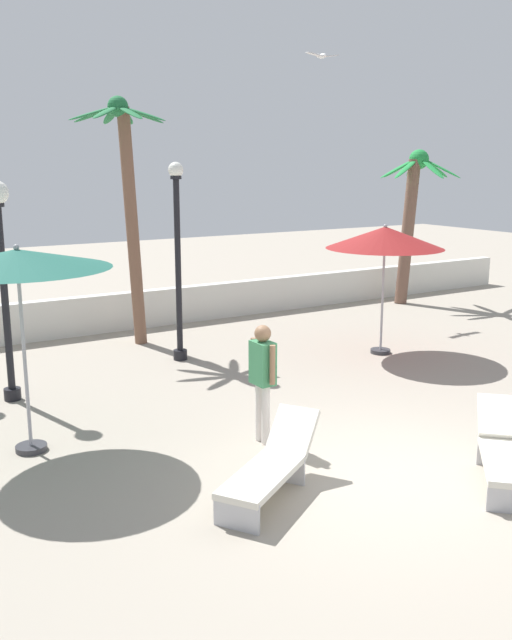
% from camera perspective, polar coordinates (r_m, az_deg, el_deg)
% --- Properties ---
extents(ground_plane, '(56.00, 56.00, 0.00)m').
position_cam_1_polar(ground_plane, '(9.26, 10.83, -12.36)').
color(ground_plane, '#9E9384').
extents(boundary_wall, '(25.20, 0.30, 0.90)m').
position_cam_1_polar(boundary_wall, '(16.92, -10.75, 0.73)').
color(boundary_wall, silver).
rests_on(boundary_wall, ground_plane).
extents(patio_umbrella_0, '(2.46, 2.46, 2.87)m').
position_cam_1_polar(patio_umbrella_0, '(9.61, -19.02, 4.59)').
color(patio_umbrella_0, '#333338').
rests_on(patio_umbrella_0, ground_plane).
extents(patio_umbrella_2, '(2.41, 2.41, 2.70)m').
position_cam_1_polar(patio_umbrella_2, '(14.43, 10.55, 6.62)').
color(patio_umbrella_2, '#333338').
rests_on(patio_umbrella_2, ground_plane).
extents(palm_tree_0, '(2.07, 2.07, 5.26)m').
position_cam_1_polar(palm_tree_0, '(15.12, -10.49, 10.37)').
color(palm_tree_0, brown).
rests_on(palm_tree_0, ground_plane).
extents(palm_tree_1, '(2.34, 2.35, 4.30)m').
position_cam_1_polar(palm_tree_1, '(20.15, 12.65, 9.01)').
color(palm_tree_1, brown).
rests_on(palm_tree_1, ground_plane).
extents(lamp_post_1, '(0.30, 0.30, 3.93)m').
position_cam_1_polar(lamp_post_1, '(13.81, -6.44, 5.27)').
color(lamp_post_1, black).
rests_on(lamp_post_1, ground_plane).
extents(lamp_post_3, '(0.39, 0.39, 3.64)m').
position_cam_1_polar(lamp_post_3, '(11.97, -20.14, 4.39)').
color(lamp_post_3, black).
rests_on(lamp_post_3, ground_plane).
extents(lounge_chair_1, '(1.88, 1.49, 0.84)m').
position_cam_1_polar(lounge_chair_1, '(8.43, 1.24, -11.81)').
color(lounge_chair_1, '#B7B7BC').
rests_on(lounge_chair_1, ground_plane).
extents(lounge_chair_2, '(1.70, 1.73, 0.84)m').
position_cam_1_polar(lounge_chair_2, '(9.34, 19.70, -10.03)').
color(lounge_chair_2, '#B7B7BC').
rests_on(lounge_chair_2, ground_plane).
extents(guest_0, '(0.25, 0.56, 1.72)m').
position_cam_1_polar(guest_0, '(9.74, 0.55, -4.28)').
color(guest_0, silver).
rests_on(guest_0, ground_plane).
extents(seagull_0, '(1.01, 0.38, 0.14)m').
position_cam_1_polar(seagull_0, '(19.03, 5.42, 20.80)').
color(seagull_0, white).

